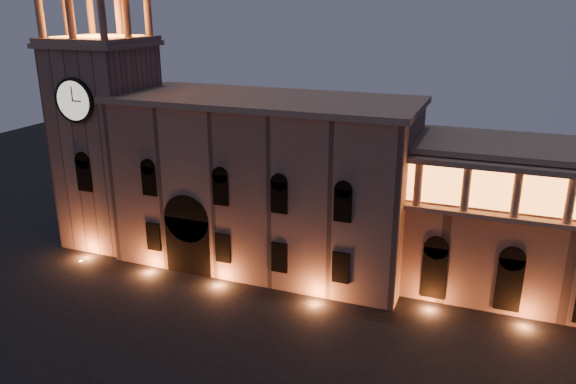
# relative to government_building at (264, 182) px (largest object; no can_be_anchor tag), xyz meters

# --- Properties ---
(government_building) EXTENTS (30.80, 12.80, 17.60)m
(government_building) POSITION_rel_government_building_xyz_m (0.00, 0.00, 0.00)
(government_building) COLOR #8B6B5B
(government_building) RESTS_ON ground
(clock_tower) EXTENTS (9.80, 9.80, 32.40)m
(clock_tower) POSITION_rel_government_building_xyz_m (-18.42, -0.95, 3.73)
(clock_tower) COLOR #8B6B5B
(clock_tower) RESTS_ON ground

